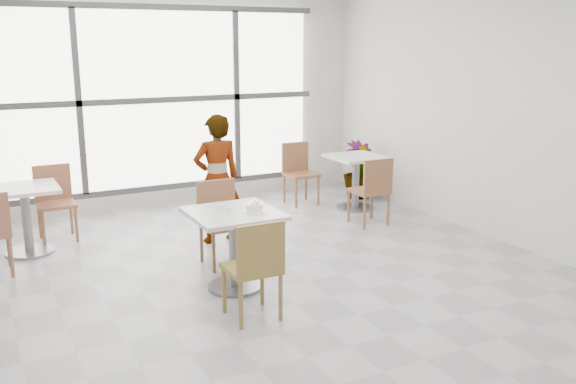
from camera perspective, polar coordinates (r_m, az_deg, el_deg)
name	(u,v)px	position (r m, az deg, el deg)	size (l,w,h in m)	color
floor	(273,288)	(5.97, -1.35, -8.76)	(7.00, 7.00, 0.00)	#9E9EA5
wall_back	(160,99)	(8.83, -11.63, 8.32)	(6.00, 6.00, 0.00)	silver
wall_right	(515,113)	(7.39, 20.07, 6.80)	(7.00, 7.00, 0.00)	silver
window	(162,100)	(8.77, -11.51, 8.29)	(4.60, 0.07, 2.52)	white
main_table	(234,235)	(5.81, -4.97, -3.96)	(0.80, 0.80, 0.75)	silver
chair_near	(256,264)	(5.14, -2.99, -6.57)	(0.42, 0.42, 0.87)	olive
chair_far	(220,217)	(6.51, -6.24, -2.25)	(0.42, 0.42, 0.87)	brown
oatmeal_bowl	(254,208)	(5.70, -3.11, -1.43)	(0.21, 0.21, 0.09)	white
coffee_cup	(221,209)	(5.74, -6.18, -1.53)	(0.16, 0.13, 0.07)	white
person	(217,179)	(7.15, -6.55, 1.19)	(0.54, 0.36, 1.49)	black
bg_table_left	(26,210)	(7.34, -22.92, -1.57)	(0.70, 0.70, 0.75)	white
bg_table_right	(356,174)	(8.65, 6.24, 1.62)	(0.70, 0.70, 0.75)	silver
bg_chair_left_far	(55,197)	(7.77, -20.62, -0.45)	(0.42, 0.42, 0.87)	#975D3F
bg_chair_right_near	(373,187)	(7.86, 7.78, 0.46)	(0.42, 0.42, 0.87)	brown
bg_chair_right_far	(299,169)	(8.92, 0.98, 2.15)	(0.42, 0.42, 0.87)	brown
plant_right	(359,170)	(9.30, 6.55, 2.05)	(0.47, 0.47, 0.84)	#3F7139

